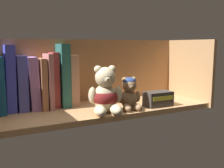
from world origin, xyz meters
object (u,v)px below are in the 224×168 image
(book_0, at_px, (0,85))
(book_6, at_px, (54,80))
(book_2, at_px, (21,83))
(book_1, at_px, (10,78))
(book_3, at_px, (32,83))
(book_5, at_px, (47,81))
(teddy_bear_larger, at_px, (105,94))
(book_4, at_px, (41,83))
(book_7, at_px, (62,75))
(book_8, at_px, (72,80))
(small_product_box, at_px, (158,99))
(teddy_bear_smaller, at_px, (130,94))

(book_0, height_order, book_6, book_6)
(book_0, height_order, book_2, book_2)
(book_1, distance_m, book_3, 0.08)
(book_5, bearing_deg, teddy_bear_larger, -47.90)
(book_3, height_order, book_4, book_3)
(book_1, height_order, book_5, book_1)
(book_5, xyz_separation_m, book_7, (0.06, 0.00, 0.02))
(book_0, relative_size, book_6, 0.94)
(book_3, relative_size, book_8, 0.98)
(book_1, xyz_separation_m, book_4, (0.11, 0.00, -0.02))
(book_6, bearing_deg, teddy_bear_larger, -52.80)
(book_6, relative_size, book_8, 1.06)
(book_6, distance_m, teddy_bear_larger, 0.23)
(book_3, height_order, teddy_bear_larger, book_3)
(book_1, xyz_separation_m, book_8, (0.23, 0.00, -0.02))
(book_7, distance_m, teddy_bear_larger, 0.21)
(book_6, height_order, small_product_box, book_6)
(book_0, height_order, book_8, same)
(book_3, bearing_deg, small_product_box, -22.29)
(book_0, distance_m, teddy_bear_smaller, 0.47)
(book_7, bearing_deg, book_5, 180.00)
(book_0, height_order, book_4, book_0)
(book_6, bearing_deg, book_7, 0.00)
(book_3, bearing_deg, teddy_bear_larger, -39.44)
(book_6, xyz_separation_m, book_7, (0.03, 0.00, 0.02))
(book_1, distance_m, book_2, 0.04)
(book_6, height_order, teddy_bear_larger, book_6)
(book_6, relative_size, teddy_bear_smaller, 1.74)
(book_2, distance_m, book_4, 0.07)
(book_1, distance_m, teddy_bear_smaller, 0.44)
(book_0, bearing_deg, teddy_bear_smaller, -22.26)
(book_6, xyz_separation_m, teddy_bear_larger, (0.14, -0.18, -0.04))
(book_7, bearing_deg, book_1, 180.00)
(teddy_bear_smaller, height_order, small_product_box, teddy_bear_smaller)
(book_0, xyz_separation_m, book_6, (0.19, 0.00, 0.01))
(book_1, distance_m, book_5, 0.13)
(book_0, xyz_separation_m, book_7, (0.23, 0.00, 0.02))
(book_1, bearing_deg, book_7, 0.00)
(book_0, distance_m, book_4, 0.14)
(book_5, relative_size, teddy_bear_smaller, 1.70)
(book_0, height_order, teddy_bear_larger, book_0)
(book_2, xyz_separation_m, teddy_bear_larger, (0.26, -0.18, -0.03))
(book_2, xyz_separation_m, small_product_box, (0.48, -0.18, -0.07))
(book_0, bearing_deg, book_7, 0.00)
(book_3, bearing_deg, book_5, 0.00)
(teddy_bear_larger, bearing_deg, book_1, 148.76)
(book_2, relative_size, book_6, 0.95)
(book_3, height_order, small_product_box, book_3)
(book_1, bearing_deg, small_product_box, -19.24)
(book_3, height_order, book_5, book_5)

